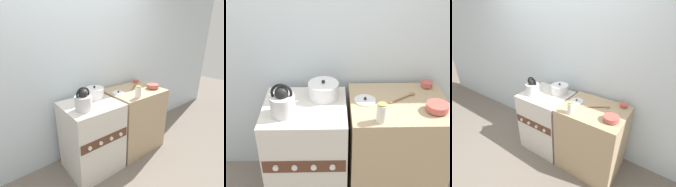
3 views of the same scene
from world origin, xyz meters
TOP-DOWN VIEW (x-y plane):
  - ground_plane at (0.00, 0.00)m, footprint 12.00×12.00m
  - wall_back at (0.00, 0.70)m, footprint 7.00×0.06m
  - stove at (0.00, 0.30)m, footprint 0.65×0.62m
  - counter at (0.74, 0.32)m, footprint 0.77×0.63m
  - kettle at (-0.14, 0.19)m, footprint 0.22×0.18m
  - cooking_pot at (0.15, 0.43)m, footprint 0.24×0.24m
  - enamel_bowl at (0.99, 0.19)m, footprint 0.17×0.17m
  - small_ceramic_bowl at (1.01, 0.55)m, footprint 0.09×0.09m
  - storage_jar at (0.56, 0.07)m, footprint 0.07×0.07m
  - loose_pot_lid at (0.47, 0.35)m, footprint 0.17×0.17m
  - wooden_spoon at (0.79, 0.39)m, footprint 0.24×0.17m

SIDE VIEW (x-z plane):
  - ground_plane at x=0.00m, z-range 0.00..0.00m
  - stove at x=0.00m, z-range 0.00..0.90m
  - counter at x=0.74m, z-range 0.00..0.91m
  - loose_pot_lid at x=0.47m, z-range 0.90..0.94m
  - wooden_spoon at x=0.79m, z-range 0.91..0.93m
  - small_ceramic_bowl at x=1.01m, z-range 0.92..0.96m
  - enamel_bowl at x=0.99m, z-range 0.92..0.98m
  - cooking_pot at x=0.15m, z-range 0.89..1.04m
  - storage_jar at x=0.56m, z-range 0.91..1.06m
  - kettle at x=-0.14m, z-range 0.87..1.13m
  - wall_back at x=0.00m, z-range 0.00..2.50m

